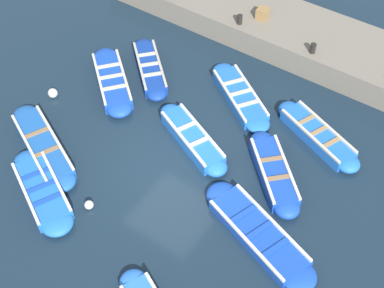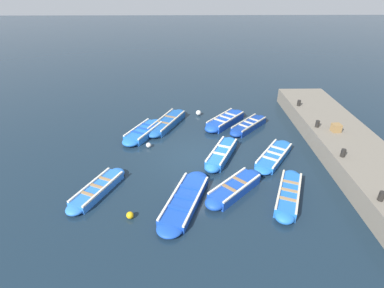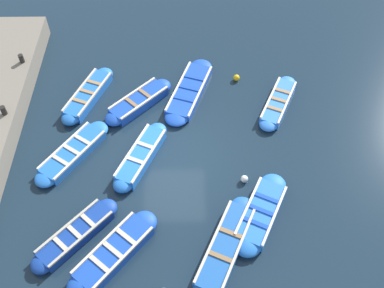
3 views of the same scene
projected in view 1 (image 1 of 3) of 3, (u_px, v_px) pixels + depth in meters
The scene contains 16 objects.
ground_plane at pixel (172, 167), 16.01m from camera, with size 120.00×120.00×0.00m, color #162838.
boat_alongside at pixel (192, 138), 16.49m from camera, with size 2.03×3.35×0.45m.
boat_near_quay at pixel (42, 191), 15.19m from camera, with size 2.30×3.42×0.42m.
boat_far_corner at pixel (258, 233), 14.31m from camera, with size 2.23×4.12×0.35m.
boat_centre at pixel (43, 146), 16.31m from camera, with size 2.39×3.93×0.42m.
boat_stern_in at pixel (317, 135), 16.59m from camera, with size 1.97×3.43×0.44m.
boat_bow_out at pixel (150, 68), 18.69m from camera, with size 2.75×2.92×0.42m.
boat_drifting at pixel (112, 81), 18.22m from camera, with size 2.93×3.28×0.47m.
boat_broadside at pixel (240, 96), 17.80m from camera, with size 2.65×3.34×0.37m.
boat_tucked at pixel (274, 173), 15.61m from camera, with size 2.84×2.85×0.46m.
quay_wall at pixel (288, 32), 19.63m from camera, with size 2.96×14.82×0.90m.
bollard_mid_north at pixel (313, 48), 18.01m from camera, with size 0.20×0.20×0.35m, color black.
bollard_mid_south at pixel (240, 19), 19.09m from camera, with size 0.20×0.20×0.35m, color black.
wooden_crate at pixel (263, 14), 19.27m from camera, with size 0.40×0.40×0.40m, color olive.
buoy_yellow_far at pixel (53, 93), 17.89m from camera, with size 0.33×0.33×0.33m, color silver.
buoy_white_drifting at pixel (89, 205), 14.94m from camera, with size 0.26×0.26×0.26m, color silver.
Camera 1 is at (-7.95, -6.18, 12.48)m, focal length 50.00 mm.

